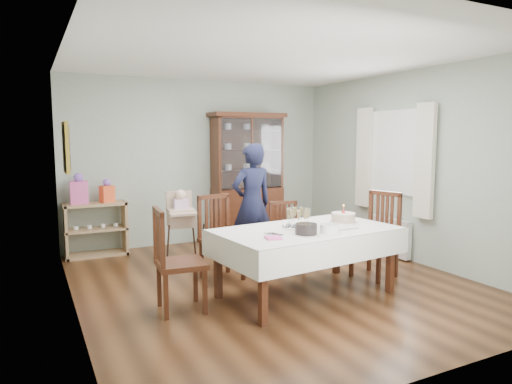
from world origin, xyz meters
TOP-DOWN VIEW (x-y plane):
  - floor at (0.00, 0.00)m, footprint 5.00×5.00m
  - room_shell at (0.00, 0.53)m, footprint 5.00×5.00m
  - dining_table at (0.11, -0.59)m, footprint 2.11×1.35m
  - china_cabinet at (0.75, 2.26)m, footprint 1.30×0.48m
  - sideboard at (-1.75, 2.28)m, footprint 0.90×0.38m
  - picture_frame at (-2.22, 0.80)m, footprint 0.04×0.48m
  - window at (2.22, 0.30)m, footprint 0.04×1.02m
  - curtain_left at (2.16, -0.32)m, footprint 0.07×0.30m
  - curtain_right at (2.16, 0.92)m, footprint 0.07×0.30m
  - radiator at (2.16, 0.30)m, footprint 0.10×0.80m
  - chair_far_left at (-0.50, 0.41)m, footprint 0.52×0.52m
  - chair_far_right at (0.42, 0.35)m, footprint 0.48×0.48m
  - chair_end_left at (-1.30, -0.40)m, footprint 0.52×0.52m
  - chair_end_right at (1.27, -0.40)m, footprint 0.59×0.59m
  - woman at (0.17, 0.91)m, footprint 0.64×0.44m
  - high_chair at (-0.78, 1.16)m, footprint 0.52×0.52m
  - champagne_tray at (0.05, -0.50)m, footprint 0.36×0.36m
  - birthday_cake at (0.68, -0.51)m, footprint 0.32×0.32m
  - plate_stack_dark at (-0.05, -0.83)m, footprint 0.28×0.28m
  - plate_stack_white at (0.21, -0.88)m, footprint 0.25×0.25m
  - napkin_stack at (-0.47, -0.88)m, footprint 0.18×0.18m
  - cutlery at (-0.41, -0.71)m, footprint 0.17×0.20m
  - cake_knife at (0.47, -0.84)m, footprint 0.30×0.03m
  - gift_bag_pink at (-1.96, 2.26)m, footprint 0.25×0.16m
  - gift_bag_orange at (-1.57, 2.26)m, footprint 0.23×0.20m

SIDE VIEW (x-z plane):
  - floor at x=0.00m, z-range 0.00..0.00m
  - chair_far_right at x=0.42m, z-range -0.18..0.72m
  - radiator at x=2.16m, z-range 0.02..0.57m
  - chair_far_left at x=-0.50m, z-range -0.21..0.83m
  - chair_end_left at x=-1.30m, z-range -0.21..0.84m
  - chair_end_right at x=1.27m, z-range -0.22..0.86m
  - dining_table at x=0.11m, z-range 0.00..0.76m
  - sideboard at x=-1.75m, z-range 0.00..0.80m
  - high_chair at x=-0.78m, z-range -0.12..0.94m
  - cake_knife at x=0.47m, z-range 0.76..0.77m
  - cutlery at x=-0.41m, z-range 0.76..0.77m
  - napkin_stack at x=-0.47m, z-range 0.76..0.78m
  - plate_stack_white at x=0.21m, z-range 0.76..0.85m
  - plate_stack_dark at x=-0.05m, z-range 0.76..0.87m
  - birthday_cake at x=0.68m, z-range 0.71..0.93m
  - champagne_tray at x=0.05m, z-range 0.72..0.94m
  - woman at x=0.17m, z-range 0.00..1.68m
  - gift_bag_orange at x=-1.57m, z-range 0.78..1.13m
  - gift_bag_pink at x=-1.96m, z-range 0.77..1.23m
  - china_cabinet at x=0.75m, z-range 0.04..2.21m
  - curtain_left at x=2.16m, z-range 0.67..2.23m
  - curtain_right at x=2.16m, z-range 0.67..2.23m
  - window at x=2.22m, z-range 0.94..2.16m
  - picture_frame at x=-2.22m, z-range 1.36..1.94m
  - room_shell at x=0.00m, z-range -0.80..4.20m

